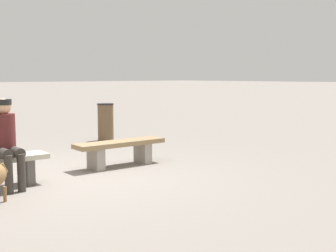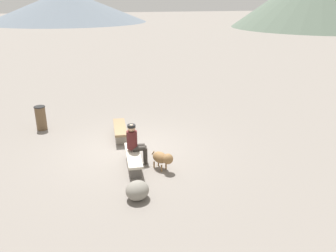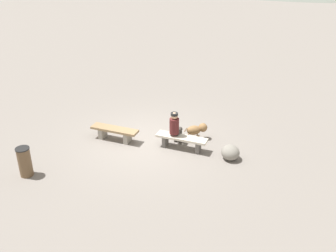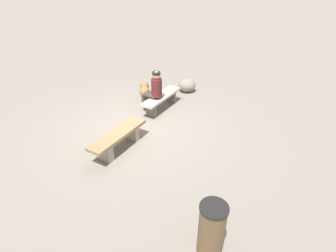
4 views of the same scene
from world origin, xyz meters
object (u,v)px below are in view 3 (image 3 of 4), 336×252
(bench_left, at_px, (115,132))
(seated_person, at_px, (175,126))
(boulder, at_px, (230,152))
(trash_bin, at_px, (25,162))
(bench_right, at_px, (182,140))
(dog, at_px, (197,129))

(bench_left, height_order, seated_person, seated_person)
(boulder, bearing_deg, trash_bin, -154.52)
(bench_right, bearing_deg, boulder, -1.89)
(bench_right, height_order, trash_bin, trash_bin)
(bench_right, bearing_deg, dog, 71.71)
(bench_right, distance_m, trash_bin, 4.87)
(bench_left, relative_size, dog, 2.29)
(seated_person, xyz_separation_m, dog, (0.59, 0.70, -0.36))
(seated_person, distance_m, boulder, 1.98)
(bench_right, height_order, seated_person, seated_person)
(dog, bearing_deg, bench_left, 167.71)
(bench_left, distance_m, trash_bin, 3.19)
(seated_person, relative_size, dog, 1.71)
(bench_left, height_order, bench_right, bench_right)
(boulder, bearing_deg, bench_right, 173.91)
(dog, xyz_separation_m, trash_bin, (-4.29, -3.64, 0.08))
(trash_bin, distance_m, boulder, 6.20)
(seated_person, xyz_separation_m, boulder, (1.89, -0.28, -0.50))
(bench_left, bearing_deg, trash_bin, -115.92)
(dog, height_order, trash_bin, trash_bin)
(bench_right, relative_size, dog, 2.33)
(bench_right, distance_m, boulder, 1.65)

